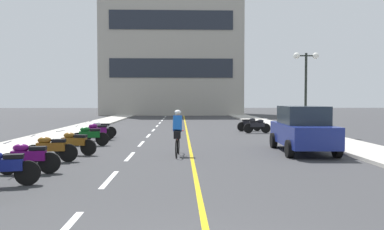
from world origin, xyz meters
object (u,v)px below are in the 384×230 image
motorcycle_9 (250,124)px  motorcycle_3 (51,148)px  motorcycle_5 (89,135)px  motorcycle_7 (101,129)px  street_lamp_mid (306,74)px  motorcycle_2 (28,157)px  motorcycle_1 (2,167)px  motorcycle_6 (97,131)px  parked_car_near (303,129)px  motorcycle_8 (257,125)px  cyclist_rider (177,132)px  motorcycle_4 (74,143)px

motorcycle_9 → motorcycle_3: bearing=-125.6°
motorcycle_5 → motorcycle_7: 3.75m
street_lamp_mid → motorcycle_2: size_ratio=2.73×
street_lamp_mid → motorcycle_7: bearing=-176.0°
motorcycle_1 → motorcycle_6: 10.28m
parked_car_near → motorcycle_8: 8.63m
parked_car_near → motorcycle_8: (-0.05, 8.62, -0.44)m
motorcycle_3 → cyclist_rider: (4.17, 1.42, 0.41)m
motorcycle_3 → street_lamp_mid: bearing=38.2°
parked_car_near → motorcycle_6: 10.15m
motorcycle_9 → cyclist_rider: size_ratio=0.95×
motorcycle_5 → motorcycle_6: (-0.16, 2.27, 0.00)m
motorcycle_1 → motorcycle_4: same height
motorcycle_4 → motorcycle_7: (-0.40, 6.60, 0.00)m
parked_car_near → motorcycle_5: size_ratio=2.51×
cyclist_rider → motorcycle_4: bearing=176.9°
motorcycle_1 → motorcycle_4: (0.27, 5.15, 0.00)m
motorcycle_2 → motorcycle_4: size_ratio=1.01×
motorcycle_1 → motorcycle_3: size_ratio=0.99×
motorcycle_8 → motorcycle_9: same height
street_lamp_mid → motorcycle_1: (-11.42, -12.54, -3.09)m
motorcycle_1 → cyclist_rider: 6.45m
street_lamp_mid → motorcycle_3: (-11.46, -9.02, -3.09)m
motorcycle_4 → motorcycle_5: 2.86m
motorcycle_6 → motorcycle_8: (8.98, 4.02, 0.00)m
motorcycle_1 → motorcycle_7: (-0.12, 11.75, 0.00)m
motorcycle_4 → motorcycle_8: size_ratio=0.99×
motorcycle_9 → street_lamp_mid: bearing=-51.7°
motorcycle_8 → cyclist_rider: bearing=-117.5°
motorcycle_2 → motorcycle_7: size_ratio=1.00×
motorcycle_4 → motorcycle_9: 13.69m
street_lamp_mid → motorcycle_2: bearing=-136.0°
motorcycle_7 → parked_car_near: bearing=-33.5°
street_lamp_mid → motorcycle_3: bearing=-141.8°
motorcycle_3 → cyclist_rider: cyclist_rider is taller
street_lamp_mid → motorcycle_7: street_lamp_mid is taller
motorcycle_2 → cyclist_rider: (4.12, 3.41, 0.41)m
street_lamp_mid → motorcycle_5: bearing=-158.0°
motorcycle_1 → motorcycle_4: 5.16m
motorcycle_3 → motorcycle_6: 6.76m
motorcycle_2 → motorcycle_8: size_ratio=1.00×
parked_car_near → cyclist_rider: (-4.91, -0.73, -0.03)m
motorcycle_2 → motorcycle_3: 1.99m
street_lamp_mid → motorcycle_4: street_lamp_mid is taller
motorcycle_2 → motorcycle_3: size_ratio=1.00×
motorcycle_9 → motorcycle_5: bearing=-137.7°
parked_car_near → motorcycle_1: 10.68m
motorcycle_2 → motorcycle_3: (-0.05, 1.98, 0.00)m
motorcycle_4 → motorcycle_3: bearing=-100.9°
motorcycle_9 → motorcycle_4: bearing=-128.5°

